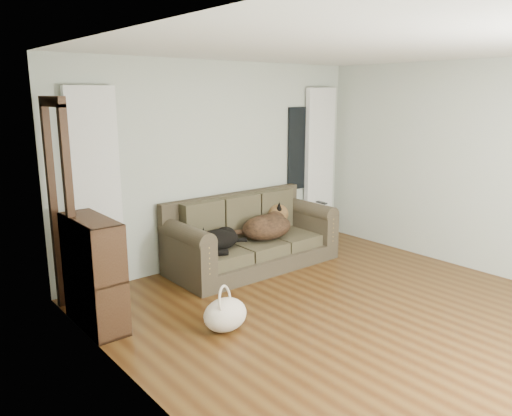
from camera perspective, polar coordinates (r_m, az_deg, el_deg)
floor at (r=5.16m, az=12.62°, el=-12.53°), size 5.00×5.00×0.00m
ceiling at (r=4.69m, az=14.26°, el=17.58°), size 5.00×5.00×0.00m
wall_back at (r=6.55m, az=-4.22°, el=5.11°), size 4.50×0.04×2.60m
wall_left at (r=3.30m, az=-11.24°, el=-2.98°), size 0.04×5.00×2.60m
wall_right at (r=6.66m, az=25.33°, el=4.02°), size 0.04×5.00×2.60m
curtain_left at (r=5.71m, az=-17.82°, el=1.82°), size 0.55×0.08×2.25m
curtain_right at (r=7.68m, az=7.24°, el=5.07°), size 0.55×0.08×2.25m
window_pane at (r=7.44m, az=5.14°, el=6.80°), size 0.50×0.03×1.20m
door_casing at (r=5.23m, az=-21.32°, el=-0.56°), size 0.07×0.60×2.10m
sofa at (r=6.40m, az=-0.33°, el=-2.83°), size 2.21×0.95×0.90m
dog_black_lab at (r=6.02m, az=-4.59°, el=-3.61°), size 0.61×0.44×0.25m
dog_shepherd at (r=6.52m, az=1.36°, el=-2.17°), size 0.83×0.62×0.34m
tv_remote at (r=6.89m, az=7.51°, el=0.61°), size 0.06×0.18×0.02m
tote_bag at (r=4.81m, az=-3.54°, el=-12.07°), size 0.51×0.45×0.32m
bookshelf at (r=5.02m, az=-18.02°, el=-7.41°), size 0.38×0.87×1.07m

